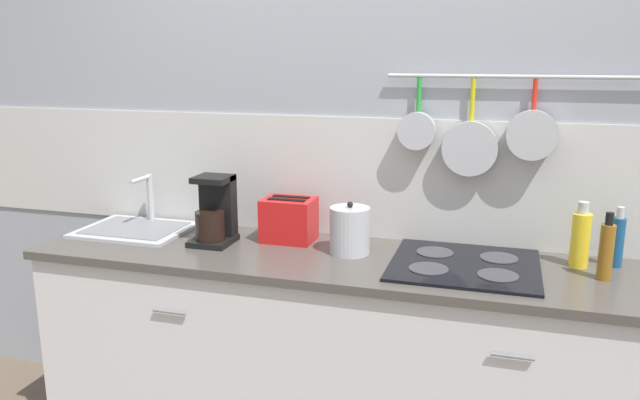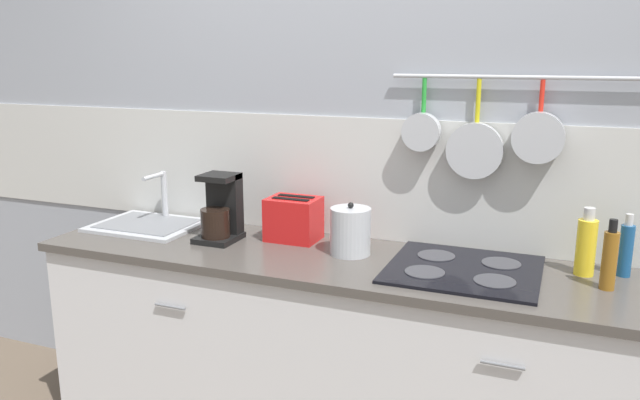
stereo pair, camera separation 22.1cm
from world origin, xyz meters
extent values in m
cube|color=#999EA8|center=(0.00, 0.34, 1.30)|extent=(7.20, 0.06, 2.60)
cube|color=silver|center=(0.00, 0.33, 1.15)|extent=(7.20, 0.07, 0.52)
cylinder|color=#B7BABF|center=(0.65, 0.28, 1.59)|extent=(1.12, 0.02, 0.02)
cylinder|color=green|center=(0.22, 0.28, 1.51)|extent=(0.02, 0.02, 0.13)
cylinder|color=#B7BABF|center=(0.22, 0.26, 1.37)|extent=(0.15, 0.05, 0.15)
cylinder|color=gold|center=(0.43, 0.28, 1.50)|extent=(0.02, 0.02, 0.17)
cylinder|color=#B7BABF|center=(0.43, 0.26, 1.30)|extent=(0.22, 0.04, 0.22)
cylinder|color=red|center=(0.66, 0.28, 1.52)|extent=(0.02, 0.02, 0.12)
cylinder|color=#B7BABF|center=(0.66, 0.25, 1.37)|extent=(0.19, 0.06, 0.19)
cube|color=silver|center=(0.00, 0.00, 0.43)|extent=(2.54, 0.56, 0.85)
cylinder|color=slate|center=(-0.64, -0.29, 0.70)|extent=(0.14, 0.01, 0.01)
cylinder|color=slate|center=(0.64, -0.29, 0.70)|extent=(0.14, 0.01, 0.01)
cube|color=#4C4742|center=(0.00, 0.00, 0.87)|extent=(2.58, 0.60, 0.03)
cube|color=#B7BABF|center=(-1.01, 0.09, 0.90)|extent=(0.47, 0.38, 0.01)
cube|color=slate|center=(-1.01, 0.09, 0.90)|extent=(0.40, 0.30, 0.00)
cylinder|color=#B7BABF|center=(-1.01, 0.23, 1.01)|extent=(0.03, 0.03, 0.24)
cylinder|color=#B7BABF|center=(-1.01, 0.15, 1.12)|extent=(0.02, 0.15, 0.02)
cube|color=black|center=(-0.59, 0.02, 0.90)|extent=(0.17, 0.19, 0.02)
cube|color=black|center=(-0.59, 0.08, 1.03)|extent=(0.15, 0.07, 0.29)
cylinder|color=black|center=(-0.59, 0.00, 0.97)|extent=(0.12, 0.12, 0.12)
cube|color=black|center=(-0.59, 0.04, 1.16)|extent=(0.15, 0.14, 0.02)
cube|color=red|center=(-0.30, 0.16, 0.98)|extent=(0.22, 0.17, 0.18)
cube|color=black|center=(-0.30, 0.13, 1.07)|extent=(0.16, 0.03, 0.00)
cube|color=black|center=(-0.30, 0.19, 1.07)|extent=(0.16, 0.03, 0.00)
cube|color=black|center=(-0.42, 0.16, 1.02)|extent=(0.02, 0.02, 0.02)
cylinder|color=#B7BABF|center=(-0.01, 0.06, 0.98)|extent=(0.16, 0.16, 0.19)
sphere|color=black|center=(-0.01, 0.06, 1.09)|extent=(0.02, 0.02, 0.02)
cube|color=black|center=(0.45, 0.03, 0.89)|extent=(0.55, 0.51, 0.01)
cylinder|color=#38383D|center=(0.33, -0.07, 0.90)|extent=(0.15, 0.15, 0.00)
cylinder|color=#38383D|center=(0.57, -0.07, 0.90)|extent=(0.15, 0.15, 0.00)
cylinder|color=#38383D|center=(0.33, 0.13, 0.90)|extent=(0.15, 0.15, 0.00)
cylinder|color=#38383D|center=(0.57, 0.13, 0.90)|extent=(0.15, 0.15, 0.00)
cylinder|color=yellow|center=(0.86, 0.15, 0.99)|extent=(0.07, 0.07, 0.21)
cylinder|color=beige|center=(0.86, 0.15, 1.12)|extent=(0.04, 0.04, 0.05)
cylinder|color=#8C5919|center=(0.93, 0.03, 0.99)|extent=(0.05, 0.05, 0.20)
cylinder|color=black|center=(0.93, 0.03, 1.11)|extent=(0.03, 0.03, 0.04)
cylinder|color=navy|center=(0.99, 0.19, 0.98)|extent=(0.05, 0.05, 0.19)
cylinder|color=beige|center=(0.99, 0.19, 1.10)|extent=(0.03, 0.03, 0.04)
camera|label=1|loc=(0.57, -2.27, 1.67)|focal=35.00mm
camera|label=2|loc=(0.77, -2.20, 1.67)|focal=35.00mm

